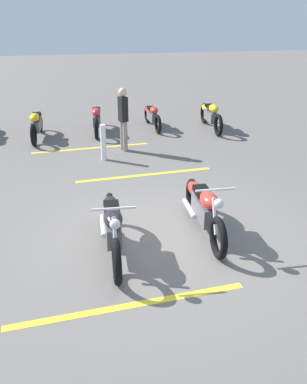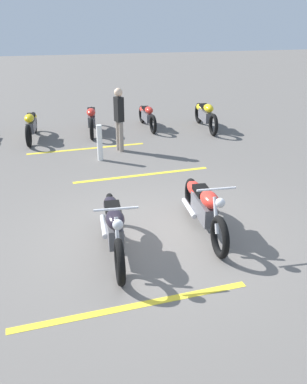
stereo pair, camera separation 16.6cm
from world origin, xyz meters
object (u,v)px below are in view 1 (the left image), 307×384
object	(u,v)px
motorcycle_row_right	(37,124)
motorcycle_row_center	(97,118)
motorcycle_dark_foreground	(112,225)
motorcycle_row_far_left	(211,115)
motorcycle_bright_foreground	(203,207)
motorcycle_row_left	(152,115)
bystander_near_row	(123,116)
bollard_post	(103,142)

from	to	relation	value
motorcycle_row_right	motorcycle_row_center	bearing A→B (deg)	104.62
motorcycle_dark_foreground	motorcycle_row_right	size ratio (longest dim) A/B	1.05
motorcycle_dark_foreground	motorcycle_row_far_left	distance (m)	7.74
motorcycle_bright_foreground	motorcycle_dark_foreground	bearing A→B (deg)	-76.01
motorcycle_dark_foreground	motorcycle_row_left	world-z (taller)	motorcycle_dark_foreground
motorcycle_dark_foreground	motorcycle_row_center	distance (m)	7.08
motorcycle_row_left	bystander_near_row	bearing A→B (deg)	-32.10
motorcycle_bright_foreground	motorcycle_row_center	bearing A→B (deg)	-167.58
motorcycle_row_right	bystander_near_row	bearing A→B (deg)	58.56
motorcycle_row_left	bollard_post	distance (m)	3.34
motorcycle_row_right	bollard_post	world-z (taller)	bollard_post
motorcycle_row_left	motorcycle_row_center	distance (m)	1.77
motorcycle_row_center	bystander_near_row	bearing A→B (deg)	21.39
motorcycle_row_center	motorcycle_row_right	size ratio (longest dim) A/B	1.00
motorcycle_row_center	bollard_post	distance (m)	2.65
motorcycle_row_right	bystander_near_row	size ratio (longest dim) A/B	1.27
motorcycle_row_far_left	motorcycle_row_center	xyz separation A→B (m)	(0.34, 3.54, -0.02)
motorcycle_bright_foreground	motorcycle_row_left	bearing A→B (deg)	177.63
bollard_post	motorcycle_dark_foreground	bearing A→B (deg)	176.86
motorcycle_row_center	motorcycle_row_far_left	bearing A→B (deg)	89.89
motorcycle_dark_foreground	bystander_near_row	bearing A→B (deg)	173.20
bollard_post	motorcycle_row_center	bearing A→B (deg)	-0.62
motorcycle_row_left	bystander_near_row	size ratio (longest dim) A/B	1.15
motorcycle_row_right	motorcycle_row_left	bearing A→B (deg)	101.92
motorcycle_bright_foreground	bystander_near_row	distance (m)	4.81
motorcycle_row_far_left	motorcycle_row_right	bearing A→B (deg)	-88.14
motorcycle_row_far_left	motorcycle_row_left	distance (m)	1.85
motorcycle_row_center	motorcycle_row_left	bearing A→B (deg)	100.77
motorcycle_bright_foreground	motorcycle_row_far_left	xyz separation A→B (m)	(6.38, -2.23, -0.01)
bystander_near_row	bollard_post	bearing A→B (deg)	-153.32
motorcycle_dark_foreground	motorcycle_row_center	bearing A→B (deg)	-179.56
motorcycle_row_far_left	motorcycle_row_left	size ratio (longest dim) A/B	1.15
motorcycle_row_center	bollard_post	bearing A→B (deg)	4.78
motorcycle_row_left	motorcycle_row_right	world-z (taller)	motorcycle_row_right
motorcycle_bright_foreground	motorcycle_row_far_left	world-z (taller)	motorcycle_bright_foreground
motorcycle_row_far_left	motorcycle_row_right	world-z (taller)	motorcycle_row_far_left
motorcycle_dark_foreground	motorcycle_row_center	xyz separation A→B (m)	(7.08, -0.27, -0.03)
motorcycle_dark_foreground	motorcycle_row_center	world-z (taller)	motorcycle_dark_foreground
motorcycle_dark_foreground	motorcycle_row_right	bearing A→B (deg)	-164.79
motorcycle_dark_foreground	bollard_post	bearing A→B (deg)	179.49
motorcycle_row_left	motorcycle_dark_foreground	bearing A→B (deg)	-18.95
motorcycle_bright_foreground	motorcycle_row_right	world-z (taller)	motorcycle_bright_foreground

